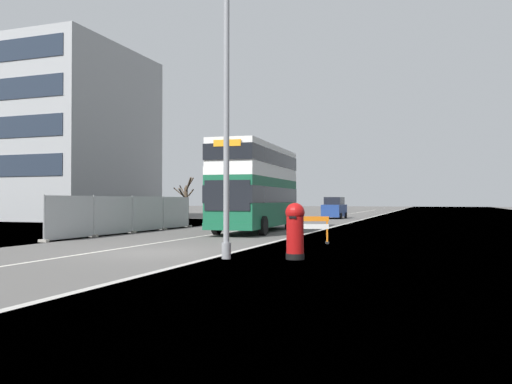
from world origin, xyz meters
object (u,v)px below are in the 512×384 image
at_px(roadworks_barrier, 311,227).
at_px(double_decker_bus, 257,186).
at_px(lamppost_foreground, 226,112).
at_px(red_pillar_postbox, 295,228).
at_px(car_receding_mid, 334,208).
at_px(car_oncoming_near, 280,209).

bearing_deg(roadworks_barrier, double_decker_bus, 124.94).
distance_m(double_decker_bus, roadworks_barrier, 8.71).
distance_m(lamppost_foreground, red_pillar_postbox, 4.15).
xyz_separation_m(double_decker_bus, red_pillar_postbox, (5.75, -12.82, -1.66)).
bearing_deg(car_receding_mid, roadworks_barrier, -81.00).
bearing_deg(red_pillar_postbox, car_oncoming_near, 107.59).
relative_size(red_pillar_postbox, car_receding_mid, 0.38).
xyz_separation_m(car_oncoming_near, car_receding_mid, (3.45, 7.16, -0.07)).
bearing_deg(double_decker_bus, red_pillar_postbox, -65.84).
bearing_deg(car_receding_mid, double_decker_bus, -90.33).
relative_size(lamppost_foreground, red_pillar_postbox, 5.53).
bearing_deg(double_decker_bus, car_oncoming_near, 101.87).
xyz_separation_m(lamppost_foreground, car_oncoming_near, (-7.05, 29.20, -3.46)).
relative_size(double_decker_bus, roadworks_barrier, 6.81).
distance_m(red_pillar_postbox, roadworks_barrier, 5.92).
relative_size(lamppost_foreground, car_oncoming_near, 2.09).
bearing_deg(car_receding_mid, red_pillar_postbox, -81.07).
height_order(double_decker_bus, lamppost_foreground, lamppost_foreground).
xyz_separation_m(double_decker_bus, car_oncoming_near, (-3.32, 15.78, -1.54)).
height_order(double_decker_bus, car_receding_mid, double_decker_bus).
distance_m(roadworks_barrier, car_oncoming_near, 24.18).
relative_size(lamppost_foreground, roadworks_barrier, 6.26).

